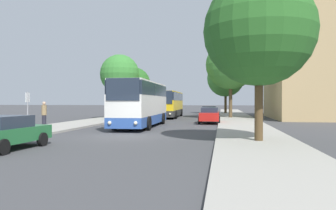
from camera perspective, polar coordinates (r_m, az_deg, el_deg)
The scene contains 15 objects.
ground_plane at distance 19.17m, azimuth -6.81°, elevation -5.49°, with size 300.00×300.00×0.00m, color #424244.
sidewalk_left at distance 22.15m, azimuth -24.53°, elevation -4.52°, with size 4.00×120.00×0.15m, color #A39E93.
sidewalk_right at distance 18.49m, azimuth 14.62°, elevation -5.50°, with size 4.00×120.00×0.15m, color #A39E93.
bus_front at distance 26.33m, azimuth -4.68°, elevation 0.32°, with size 2.91×10.90×3.56m.
bus_middle at distance 41.62m, azimuth 0.13°, elevation 0.22°, with size 3.09×11.72×3.23m.
parked_car_left_curb at distance 15.48m, azimuth -26.57°, elevation -4.22°, with size 2.15×4.24×1.44m.
parked_car_right_near at distance 30.60m, azimuth 7.26°, elevation -1.74°, with size 1.95×4.46×1.47m.
parked_car_right_far at distance 42.68m, azimuth 7.18°, elevation -1.11°, with size 2.14×4.12×1.40m.
bus_stop_sign at distance 22.50m, azimuth -23.25°, elevation -0.29°, with size 0.08×0.45×2.50m.
pedestrian_waiting_near at distance 25.37m, azimuth -20.77°, elevation -1.52°, with size 0.36×0.36×1.88m.
tree_left_near at distance 37.51m, azimuth -8.41°, elevation 5.32°, with size 4.42×4.42×7.19m.
tree_left_far at distance 44.19m, azimuth -5.84°, elevation 3.80°, with size 4.17×4.17×6.43m.
tree_right_near at distance 16.75m, azimuth 15.57°, elevation 12.34°, with size 5.36×5.36×7.99m.
tree_right_mid at distance 39.62m, azimuth 10.85°, elevation 6.92°, with size 5.86×5.86×9.18m.
tree_right_far at distance 54.16m, azimuth 10.00°, elevation 4.59°, with size 5.97×5.97×8.63m.
Camera 1 is at (5.32, -18.31, 2.05)m, focal length 35.00 mm.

